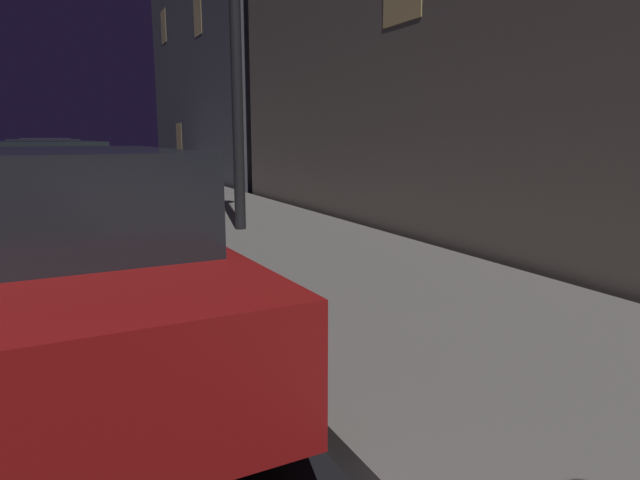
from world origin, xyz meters
TOP-DOWN VIEW (x-y plane):
  - car_red at (2.85, 3.11)m, footprint 2.15×4.33m
  - car_green at (2.85, 8.74)m, footprint 2.19×4.29m
  - car_black at (2.85, 14.38)m, footprint 1.96×4.51m
  - car_white at (2.85, 20.89)m, footprint 2.10×4.36m
  - building_far at (11.75, 18.79)m, footprint 8.91×11.38m

SIDE VIEW (x-z plane):
  - car_white at x=2.85m, z-range -0.01..1.42m
  - car_black at x=2.85m, z-range -0.01..1.42m
  - car_red at x=2.85m, z-range 0.00..1.43m
  - car_green at x=2.85m, z-range 0.00..1.43m
  - building_far at x=11.75m, z-range 0.00..8.79m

